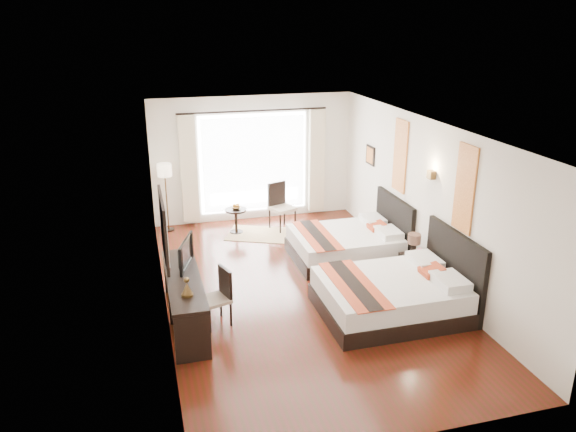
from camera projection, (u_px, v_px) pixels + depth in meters
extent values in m
cube|color=#3C1B0A|center=(300.00, 290.00, 9.58)|extent=(4.50, 7.50, 0.01)
cube|color=white|center=(302.00, 127.00, 8.64)|extent=(4.50, 7.50, 0.02)
cube|color=silver|center=(426.00, 201.00, 9.67)|extent=(0.01, 7.50, 2.80)
cube|color=silver|center=(160.00, 225.00, 8.55)|extent=(0.01, 7.50, 2.80)
cube|color=silver|center=(253.00, 159.00, 12.51)|extent=(4.50, 0.01, 2.80)
cube|color=silver|center=(406.00, 329.00, 5.71)|extent=(4.50, 0.01, 2.80)
cube|color=white|center=(254.00, 163.00, 12.53)|extent=(2.40, 0.02, 2.20)
cube|color=white|center=(254.00, 164.00, 12.48)|extent=(2.30, 0.02, 2.10)
cube|color=beige|center=(189.00, 170.00, 12.09)|extent=(0.35, 0.14, 2.35)
cube|color=beige|center=(317.00, 161.00, 12.81)|extent=(0.35, 0.14, 2.35)
cube|color=#9B4416|center=(465.00, 189.00, 8.44)|extent=(0.03, 0.50, 1.35)
cube|color=#9B4416|center=(400.00, 156.00, 10.43)|extent=(0.03, 0.50, 1.35)
cube|color=#4D381B|center=(431.00, 175.00, 9.30)|extent=(0.10, 0.14, 0.14)
cube|color=black|center=(164.00, 229.00, 7.98)|extent=(0.04, 1.25, 0.95)
cube|color=white|center=(165.00, 228.00, 7.99)|extent=(0.01, 1.12, 0.82)
cube|color=black|center=(388.00, 306.00, 8.77)|extent=(2.13, 1.66, 0.26)
cube|color=silver|center=(390.00, 289.00, 8.68)|extent=(2.07, 1.62, 0.31)
cube|color=black|center=(454.00, 269.00, 8.88)|extent=(0.08, 1.66, 1.24)
cube|color=#A03C19|center=(354.00, 284.00, 8.47)|extent=(0.57, 1.72, 0.02)
cube|color=black|center=(344.00, 252.00, 10.78)|extent=(1.96, 1.53, 0.24)
cube|color=silver|center=(344.00, 240.00, 10.69)|extent=(1.90, 1.49, 0.29)
cube|color=black|center=(394.00, 225.00, 10.88)|extent=(0.08, 1.53, 1.15)
cube|color=#A03C19|center=(317.00, 235.00, 10.50)|extent=(0.53, 1.59, 0.02)
cube|color=black|center=(414.00, 268.00, 9.82)|extent=(0.39, 0.49, 0.47)
cylinder|color=black|center=(414.00, 248.00, 9.75)|extent=(0.09, 0.09, 0.19)
cylinder|color=#442C20|center=(414.00, 239.00, 9.69)|extent=(0.23, 0.23, 0.17)
imported|color=black|center=(419.00, 255.00, 9.54)|extent=(0.15, 0.15, 0.12)
cube|color=black|center=(185.00, 300.00, 8.43)|extent=(0.50, 2.20, 0.76)
imported|color=black|center=(181.00, 253.00, 8.59)|extent=(0.35, 0.77, 0.45)
cube|color=tan|center=(215.00, 300.00, 8.37)|extent=(0.51, 0.51, 0.05)
cube|color=black|center=(225.00, 282.00, 8.38)|extent=(0.16, 0.38, 0.45)
cylinder|color=black|center=(169.00, 230.00, 12.22)|extent=(0.22, 0.22, 0.03)
cylinder|color=#4D381B|center=(167.00, 202.00, 12.01)|extent=(0.03, 0.03, 1.26)
cylinder|color=#FEEAC7|center=(164.00, 170.00, 11.77)|extent=(0.30, 0.30, 0.26)
cylinder|color=black|center=(236.00, 221.00, 12.01)|extent=(0.46, 0.46, 0.53)
imported|color=#482919|center=(236.00, 208.00, 11.92)|extent=(0.25, 0.25, 0.05)
cube|color=tan|center=(282.00, 208.00, 12.15)|extent=(0.61, 0.61, 0.06)
cube|color=black|center=(277.00, 194.00, 12.21)|extent=(0.43, 0.21, 0.53)
cube|color=#9D8B5E|center=(260.00, 234.00, 11.99)|extent=(1.63, 1.41, 0.01)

